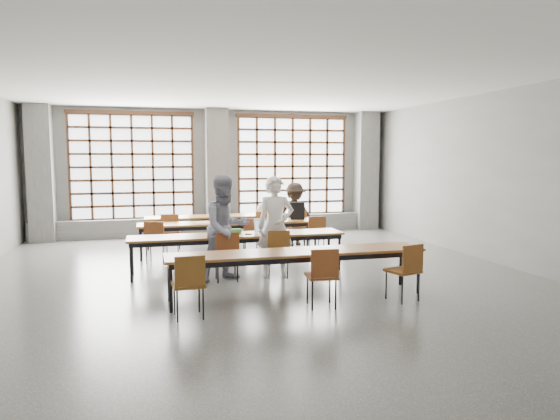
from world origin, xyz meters
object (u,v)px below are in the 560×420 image
at_px(chair_front_left, 227,251).
at_px(backpack, 298,211).
at_px(desk_row_c, 238,238).
at_px(student_female, 226,228).
at_px(chair_near_right, 407,266).
at_px(student_back, 295,214).
at_px(desk_row_a, 227,218).
at_px(chair_near_mid, 323,271).
at_px(chair_mid_centre, 253,234).
at_px(laptop_front, 265,229).
at_px(chair_mid_left, 156,238).
at_px(student_male, 275,227).
at_px(desk_row_b, 230,225).
at_px(chair_mid_right, 315,231).
at_px(laptop_back, 279,211).
at_px(chair_back_right, 297,224).
at_px(phone, 248,234).
at_px(green_box, 234,231).
at_px(chair_back_mid, 264,225).
at_px(desk_row_d, 297,255).
at_px(chair_front_right, 277,249).
at_px(chair_back_left, 171,228).
at_px(chair_near_left, 189,280).
at_px(mouse, 287,231).
at_px(plastic_bag, 262,208).

height_order(chair_front_left, backpack, backpack).
bearing_deg(desk_row_c, student_female, -120.96).
distance_m(chair_near_right, student_back, 5.14).
relative_size(desk_row_a, chair_near_mid, 4.55).
distance_m(chair_mid_centre, laptop_front, 1.12).
bearing_deg(chair_near_mid, chair_mid_left, 121.25).
relative_size(desk_row_a, student_male, 2.19).
height_order(desk_row_b, chair_mid_right, chair_mid_right).
bearing_deg(laptop_back, desk_row_a, -175.42).
height_order(chair_back_right, student_back, student_back).
distance_m(laptop_front, phone, 0.42).
xyz_separation_m(chair_back_right, green_box, (-1.95, -2.40, 0.24)).
xyz_separation_m(chair_back_right, chair_near_mid, (-1.12, -5.00, 0.00)).
height_order(desk_row_a, phone, phone).
relative_size(chair_back_mid, student_male, 0.48).
xyz_separation_m(desk_row_d, backpack, (1.15, 3.78, 0.27)).
xyz_separation_m(student_male, laptop_front, (-0.06, 0.61, -0.12)).
bearing_deg(desk_row_b, student_back, 23.89).
bearing_deg(desk_row_d, chair_front_right, 89.60).
distance_m(desk_row_b, chair_mid_centre, 0.75).
xyz_separation_m(chair_front_left, student_male, (0.90, 0.13, 0.38)).
bearing_deg(desk_row_a, chair_near_mid, -84.95).
height_order(desk_row_b, chair_back_left, chair_back_left).
bearing_deg(desk_row_a, chair_near_right, -72.00).
height_order(desk_row_c, chair_near_left, chair_near_left).
xyz_separation_m(desk_row_d, chair_back_right, (1.31, 4.37, -0.13)).
bearing_deg(chair_near_right, chair_back_right, 92.41).
bearing_deg(chair_mid_right, chair_back_mid, 124.28).
xyz_separation_m(desk_row_a, chair_back_left, (-1.41, -0.63, -0.13)).
bearing_deg(student_male, student_female, -174.97).
relative_size(chair_near_left, green_box, 3.52).
bearing_deg(mouse, chair_back_mid, 87.26).
distance_m(chair_front_left, mouse, 1.41).
height_order(chair_mid_left, plastic_bag, plastic_bag).
height_order(chair_back_right, student_male, student_male).
relative_size(student_male, laptop_front, 4.51).
distance_m(desk_row_a, chair_back_left, 1.55).
distance_m(chair_mid_centre, student_female, 1.93).
bearing_deg(laptop_front, chair_back_right, 60.10).
xyz_separation_m(chair_front_right, plastic_bag, (0.58, 3.78, 0.34)).
distance_m(chair_front_right, mouse, 0.73).
bearing_deg(student_female, desk_row_a, 61.08).
bearing_deg(student_female, laptop_back, 42.65).
bearing_deg(desk_row_b, chair_mid_centre, -58.01).
bearing_deg(chair_mid_right, backpack, 106.45).
bearing_deg(chair_back_left, chair_mid_right, -22.56).
bearing_deg(chair_back_right, chair_near_mid, -102.62).
height_order(desk_row_d, student_female, student_female).
bearing_deg(desk_row_a, chair_back_right, -21.18).
height_order(mouse, plastic_bag, plastic_bag).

